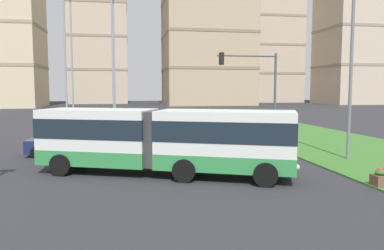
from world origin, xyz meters
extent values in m
cube|color=silver|center=(1.96, 13.98, 1.73)|extent=(6.50, 4.61, 2.55)
cube|color=#338C47|center=(1.96, 13.98, 0.80)|extent=(6.53, 4.63, 0.70)
cube|color=#19232D|center=(1.96, 13.98, 2.15)|extent=(6.55, 4.66, 0.90)
cube|color=silver|center=(-3.70, 16.27, 1.73)|extent=(5.76, 4.24, 2.55)
cube|color=#338C47|center=(-3.70, 16.27, 0.80)|extent=(5.78, 4.26, 0.70)
cube|color=#19232D|center=(-3.70, 16.27, 2.15)|extent=(5.81, 4.29, 0.90)
cylinder|color=#383838|center=(-0.81, 15.13, 1.72)|extent=(2.40, 2.40, 2.45)
cylinder|color=black|center=(4.10, 14.44, 0.50)|extent=(1.03, 0.64, 1.00)
cylinder|color=black|center=(3.14, 12.13, 0.50)|extent=(1.03, 0.64, 1.00)
cylinder|color=black|center=(0.96, 15.75, 0.50)|extent=(1.03, 0.64, 1.00)
cylinder|color=black|center=(0.00, 13.44, 0.50)|extent=(1.03, 0.64, 1.00)
cylinder|color=black|center=(-4.45, 17.91, 0.50)|extent=(1.03, 0.63, 1.00)
cylinder|color=black|center=(-5.37, 15.58, 0.50)|extent=(1.03, 0.63, 1.00)
sphere|color=#F9EFC6|center=(5.09, 13.65, 0.80)|extent=(0.24, 0.24, 0.24)
sphere|color=#F9EFC6|center=(4.40, 11.99, 0.80)|extent=(0.24, 0.24, 0.24)
cube|color=#19234C|center=(-6.00, 21.37, 0.58)|extent=(4.46, 1.96, 0.80)
cube|color=black|center=(-6.15, 21.38, 1.28)|extent=(2.44, 1.77, 0.60)
cylinder|color=black|center=(-4.47, 22.21, 0.32)|extent=(0.65, 0.24, 0.64)
cylinder|color=black|center=(-4.53, 20.42, 0.32)|extent=(0.65, 0.24, 0.64)
cylinder|color=black|center=(-7.47, 22.33, 0.32)|extent=(0.65, 0.24, 0.64)
cylinder|color=black|center=(-7.53, 20.53, 0.32)|extent=(0.65, 0.24, 0.64)
sphere|color=red|center=(7.60, 11.24, 0.72)|extent=(0.20, 0.20, 0.20)
cylinder|color=#474C51|center=(7.48, 22.00, 3.16)|extent=(0.16, 0.16, 6.32)
cylinder|color=#474C51|center=(5.47, 22.00, 6.12)|extent=(4.02, 0.10, 0.10)
cube|color=black|center=(3.76, 22.00, 5.92)|extent=(0.28, 0.28, 0.80)
sphere|color=red|center=(3.76, 22.00, 6.17)|extent=(0.16, 0.16, 0.16)
sphere|color=yellow|center=(3.76, 22.00, 5.91)|extent=(0.16, 0.16, 0.16)
sphere|color=green|center=(3.76, 22.00, 5.65)|extent=(0.16, 0.16, 0.16)
cylinder|color=slate|center=(9.78, 16.94, 4.99)|extent=(0.18, 0.18, 9.98)
cube|color=#C6B299|center=(-9.94, 111.01, 17.86)|extent=(15.76, 17.53, 35.73)
cube|color=gray|center=(-9.94, 111.01, 9.28)|extent=(15.96, 17.73, 0.70)
cube|color=gray|center=(-9.94, 111.01, 18.21)|extent=(15.96, 17.73, 0.70)
cube|color=gray|center=(-9.94, 111.01, 27.15)|extent=(15.96, 17.73, 0.70)
cube|color=tan|center=(18.25, 94.73, 26.04)|extent=(21.75, 19.17, 52.09)
cube|color=#85765B|center=(18.25, 94.73, 9.03)|extent=(21.95, 19.37, 0.70)
cube|color=#85765B|center=(18.25, 94.73, 17.71)|extent=(21.95, 19.37, 0.70)
cube|color=#85765B|center=(18.25, 94.73, 26.39)|extent=(21.95, 19.37, 0.70)
cube|color=#C6B299|center=(42.39, 111.29, 25.15)|extent=(15.42, 15.00, 50.30)
cube|color=gray|center=(42.39, 111.29, 8.73)|extent=(15.62, 15.20, 0.70)
cube|color=gray|center=(42.39, 111.29, 17.12)|extent=(15.62, 15.20, 0.70)
cube|color=gray|center=(42.39, 111.29, 25.50)|extent=(15.62, 15.20, 0.70)
cube|color=#C6B299|center=(61.12, 93.11, 19.71)|extent=(21.34, 15.86, 39.43)
cube|color=gray|center=(61.12, 93.11, 10.21)|extent=(21.54, 16.06, 0.70)
cube|color=gray|center=(61.12, 93.11, 20.06)|extent=(21.54, 16.06, 0.70)
cylinder|color=gray|center=(-4.08, 55.16, 15.16)|extent=(0.24, 0.24, 30.32)
cylinder|color=gray|center=(-10.08, 55.16, 15.16)|extent=(0.24, 0.24, 30.32)
cylinder|color=gray|center=(-4.08, 49.16, 15.16)|extent=(0.24, 0.24, 30.32)
cylinder|color=gray|center=(-10.08, 49.16, 15.16)|extent=(0.24, 0.24, 30.32)
camera|label=1|loc=(-2.34, -2.12, 3.94)|focal=35.35mm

